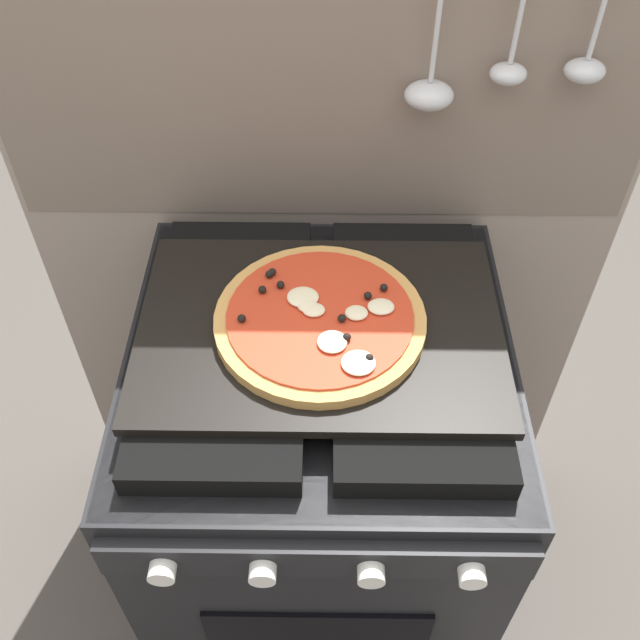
% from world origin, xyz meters
% --- Properties ---
extents(ground_plane, '(4.00, 4.00, 0.00)m').
position_xyz_m(ground_plane, '(0.00, 0.00, 0.00)').
color(ground_plane, '#4C4742').
extents(kitchen_backsplash, '(1.10, 0.09, 1.55)m').
position_xyz_m(kitchen_backsplash, '(0.00, 0.33, 0.79)').
color(kitchen_backsplash, gray).
rests_on(kitchen_backsplash, ground_plane).
extents(stove, '(0.60, 0.64, 0.90)m').
position_xyz_m(stove, '(-0.00, -0.00, 0.45)').
color(stove, black).
rests_on(stove, ground_plane).
extents(baking_tray, '(0.54, 0.38, 0.02)m').
position_xyz_m(baking_tray, '(0.00, 0.00, 0.91)').
color(baking_tray, black).
rests_on(baking_tray, stove).
extents(pizza_left, '(0.31, 0.31, 0.03)m').
position_xyz_m(pizza_left, '(0.00, -0.00, 0.93)').
color(pizza_left, tan).
rests_on(pizza_left, baking_tray).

